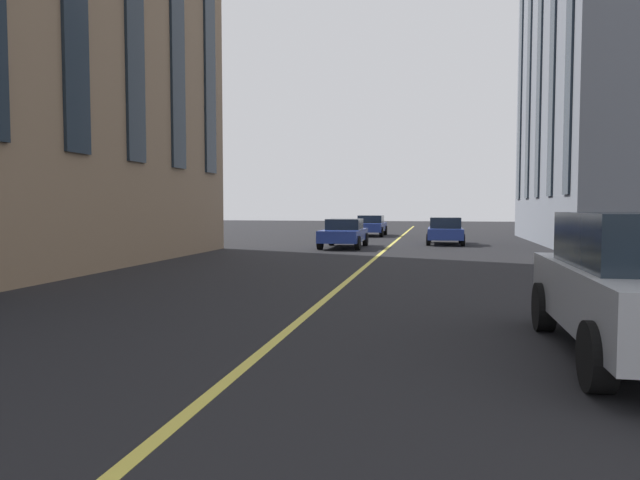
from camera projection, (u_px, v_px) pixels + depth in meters
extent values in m
cube|color=#D8C64C|center=(365.00, 267.00, 18.88)|extent=(80.00, 0.16, 0.01)
cube|color=navy|center=(445.00, 233.00, 30.13)|extent=(3.90, 1.75, 0.55)
cube|color=#19232D|center=(445.00, 223.00, 29.91)|extent=(1.64, 1.54, 0.55)
cylinder|color=black|center=(429.00, 237.00, 31.57)|extent=(0.60, 0.21, 0.60)
cylinder|color=black|center=(461.00, 237.00, 31.24)|extent=(0.60, 0.21, 0.60)
cylinder|color=black|center=(428.00, 240.00, 29.06)|extent=(0.60, 0.21, 0.60)
cylinder|color=black|center=(463.00, 240.00, 28.72)|extent=(0.60, 0.21, 0.60)
cylinder|color=black|center=(544.00, 307.00, 9.11)|extent=(0.76, 0.27, 0.76)
cylinder|color=black|center=(597.00, 357.00, 6.08)|extent=(0.76, 0.27, 0.76)
cube|color=navy|center=(371.00, 227.00, 38.75)|extent=(4.40, 1.80, 0.55)
cube|color=#19232D|center=(371.00, 219.00, 38.94)|extent=(1.85, 1.58, 0.50)
cylinder|color=black|center=(381.00, 232.00, 37.18)|extent=(0.64, 0.22, 0.64)
cylinder|color=black|center=(355.00, 232.00, 37.52)|extent=(0.64, 0.22, 0.64)
cylinder|color=black|center=(385.00, 230.00, 40.02)|extent=(0.64, 0.22, 0.64)
cylinder|color=black|center=(361.00, 230.00, 40.36)|extent=(0.64, 0.22, 0.64)
cube|color=navy|center=(344.00, 235.00, 27.59)|extent=(4.40, 1.80, 0.55)
cube|color=#19232D|center=(345.00, 224.00, 27.78)|extent=(1.85, 1.58, 0.50)
cylinder|color=black|center=(358.00, 243.00, 26.02)|extent=(0.64, 0.22, 0.64)
cylinder|color=black|center=(320.00, 243.00, 26.36)|extent=(0.64, 0.22, 0.64)
cylinder|color=black|center=(365.00, 239.00, 28.86)|extent=(0.64, 0.22, 0.64)
cylinder|color=black|center=(331.00, 239.00, 29.20)|extent=(0.64, 0.22, 0.64)
cube|color=#19232D|center=(570.00, 29.00, 23.23)|extent=(1.10, 0.10, 13.31)
cube|color=#19232D|center=(553.00, 52.00, 26.72)|extent=(1.10, 0.10, 13.31)
cube|color=#19232D|center=(539.00, 70.00, 30.21)|extent=(1.10, 0.10, 13.31)
cube|color=#19232D|center=(529.00, 84.00, 33.70)|extent=(1.10, 0.10, 13.31)
cube|color=#19232D|center=(520.00, 96.00, 37.19)|extent=(1.10, 0.10, 13.31)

